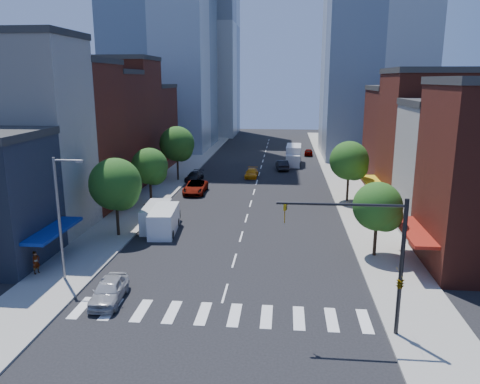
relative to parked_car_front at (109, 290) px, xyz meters
The scene contains 32 objects.
ground 7.77m from the parked_car_front, 14.12° to the left, with size 220.00×220.00×0.00m, color black.
sidewalk_left 42.19m from the parked_car_front, 96.81° to the left, with size 5.00×120.00×0.15m, color gray.
sidewalk_right 46.42m from the parked_car_front, 64.48° to the left, with size 5.00×120.00×0.15m, color gray.
crosswalk 7.62m from the parked_car_front, ahead, with size 19.00×3.00×0.01m, color silver.
bldg_left_1 21.04m from the parked_car_front, 134.19° to the left, with size 12.00×8.00×18.00m, color silver.
bldg_left_2 27.12m from the parked_car_front, 121.09° to the left, with size 12.00×9.00×16.00m, color #5C2015.
bldg_left_3 34.37m from the parked_car_front, 113.61° to the left, with size 12.00×8.00×15.00m, color #541E15.
bldg_left_4 42.35m from the parked_car_front, 108.92° to the left, with size 12.00×9.00×17.00m, color #5C2015.
bldg_left_5 51.04m from the parked_car_front, 105.44° to the left, with size 12.00×10.00×13.00m, color #541E15.
bldg_right_1 33.54m from the parked_car_front, 30.65° to the left, with size 12.00×8.00×12.00m, color silver.
bldg_right_2 39.08m from the parked_car_front, 42.25° to the left, with size 12.00×10.00×15.00m, color #5C2015.
bldg_right_3 46.18m from the parked_car_front, 51.54° to the left, with size 12.00×10.00×13.00m, color #541E15.
tower_far_w 101.18m from the parked_car_front, 96.19° to the left, with size 18.00×18.00×56.00m, color #9EA5AD.
traffic_signal 17.96m from the parked_car_front, ahead, with size 7.24×2.24×8.00m.
streetlight 6.86m from the parked_car_front, 146.16° to the left, with size 2.25×0.25×9.00m.
tree_left_near 13.98m from the parked_car_front, 106.72° to the left, with size 4.80×4.80×7.30m.
tree_left_mid 24.41m from the parked_car_front, 99.18° to the left, with size 4.20×4.20×6.65m.
tree_left_far 38.26m from the parked_car_front, 95.81° to the left, with size 5.00×5.00×7.75m.
tree_right_near 21.79m from the parked_car_front, 27.12° to the left, with size 4.00×4.00×6.20m.
tree_right_far 34.01m from the parked_car_front, 55.45° to the left, with size 4.60×4.60×7.20m.
parked_car_front is the anchor object (origin of this frame).
parked_car_second 16.28m from the parked_car_front, 90.64° to the left, with size 1.63×4.68×1.54m, color black.
parked_car_third 30.42m from the parked_car_front, 90.00° to the left, with size 2.67×5.79×1.61m, color #999999.
parked_car_rear 37.96m from the parked_car_front, 92.42° to the left, with size 1.85×4.54×1.32m, color black.
cargo_van_near 15.64m from the parked_car_front, 94.01° to the left, with size 2.60×5.69×2.37m.
cargo_van_far 14.30m from the parked_car_front, 89.95° to the left, with size 2.74×5.80×2.40m.
taxi 41.73m from the parked_car_front, 81.04° to the left, with size 1.81×4.45×1.29m, color orange.
traffic_car_oncoming 48.90m from the parked_car_front, 76.96° to the left, with size 1.69×4.86×1.60m, color black.
traffic_car_far 65.02m from the parked_car_front, 75.75° to the left, with size 1.55×3.86×1.32m, color #999999.
box_truck 54.40m from the parked_car_front, 76.25° to the left, with size 2.77×8.20×3.27m.
pedestrian_near 7.87m from the parked_car_front, 152.89° to the left, with size 0.64×0.42×1.76m, color #999999.
pedestrian_far 18.49m from the parked_car_front, 99.34° to the left, with size 0.76×0.60×1.57m, color #999999.
Camera 1 is at (3.89, -29.50, 14.39)m, focal length 35.00 mm.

